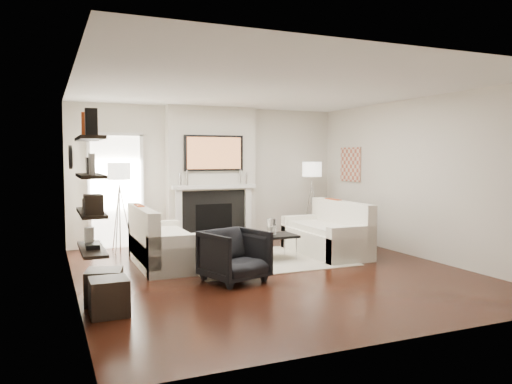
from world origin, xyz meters
name	(u,v)px	position (x,y,z in m)	size (l,w,h in m)	color
room_envelope	(272,181)	(0.00, 0.00, 1.35)	(6.00, 6.00, 6.00)	#33140B
chimney_breast	(212,175)	(0.00, 2.88, 1.35)	(1.80, 0.25, 2.70)	silver
fireplace_surround	(214,217)	(0.00, 2.74, 0.52)	(1.30, 0.02, 1.04)	black
firebox	(214,220)	(0.00, 2.73, 0.45)	(0.75, 0.02, 0.65)	black
mantel_pilaster_l	(179,217)	(-0.72, 2.71, 0.55)	(0.12, 0.08, 1.10)	white
mantel_pilaster_r	(248,214)	(0.72, 2.71, 0.55)	(0.12, 0.08, 1.10)	white
mantel_shelf	(215,187)	(0.00, 2.69, 1.12)	(1.70, 0.18, 0.07)	white
tv_body	(214,153)	(0.00, 2.71, 1.78)	(1.20, 0.06, 0.70)	black
tv_screen	(214,153)	(0.00, 2.68, 1.78)	(1.10, 0.01, 0.62)	#BF723F
candlestick_l_tall	(187,178)	(-0.55, 2.70, 1.30)	(0.04, 0.04, 0.30)	silver
candlestick_l_short	(180,179)	(-0.68, 2.70, 1.27)	(0.04, 0.04, 0.24)	silver
candlestick_r_tall	(240,177)	(0.55, 2.70, 1.30)	(0.04, 0.04, 0.30)	silver
candlestick_r_short	(246,178)	(0.68, 2.70, 1.27)	(0.04, 0.04, 0.24)	silver
hallway_panel	(116,192)	(-1.85, 2.98, 1.05)	(0.90, 0.02, 2.10)	white
door_trim_l	(89,193)	(-2.33, 2.96, 1.05)	(0.06, 0.06, 2.16)	white
door_trim_r	(142,191)	(-1.37, 2.96, 1.05)	(0.06, 0.06, 2.16)	white
door_trim_top	(115,134)	(-1.85, 2.96, 2.13)	(1.02, 0.06, 0.06)	white
rug	(263,260)	(0.21, 0.81, 0.01)	(2.60, 2.00, 0.01)	#C1B69E
loveseat_left_base	(165,252)	(-1.37, 1.06, 0.21)	(0.85, 1.80, 0.42)	white
loveseat_left_back	(143,233)	(-1.70, 1.06, 0.53)	(0.18, 1.80, 0.80)	white
loveseat_left_arm_n	(177,256)	(-1.37, 0.25, 0.30)	(0.85, 0.18, 0.60)	white
loveseat_left_arm_s	(154,239)	(-1.37, 1.87, 0.30)	(0.85, 0.18, 0.60)	white
loveseat_left_cushion	(168,236)	(-1.32, 1.06, 0.47)	(0.63, 1.44, 0.10)	white
pillow_left_orange	(139,218)	(-1.70, 1.36, 0.73)	(0.10, 0.42, 0.42)	#B54216
pillow_left_charcoal	(146,223)	(-1.70, 0.76, 0.72)	(0.10, 0.40, 0.40)	black
loveseat_right_base	(325,242)	(1.43, 0.85, 0.21)	(0.85, 1.80, 0.42)	white
loveseat_right_back	(342,223)	(1.76, 0.85, 0.53)	(0.18, 1.80, 0.80)	white
loveseat_right_arm_n	(352,245)	(1.43, 0.04, 0.30)	(0.85, 0.18, 0.60)	white
loveseat_right_arm_s	(303,231)	(1.43, 1.66, 0.30)	(0.85, 0.18, 0.60)	white
loveseat_right_cushion	(323,228)	(1.38, 0.85, 0.47)	(0.63, 1.44, 0.10)	white
pillow_right_orange	(333,210)	(1.76, 1.15, 0.73)	(0.10, 0.42, 0.42)	#B54216
pillow_right_charcoal	(351,214)	(1.76, 0.55, 0.72)	(0.10, 0.40, 0.40)	black
coffee_table	(263,237)	(0.20, 0.78, 0.40)	(1.10, 0.55, 0.04)	black
coffee_leg_nw	(240,254)	(-0.30, 0.56, 0.19)	(0.02, 0.02, 0.38)	silver
coffee_leg_ne	(296,249)	(0.70, 0.56, 0.19)	(0.02, 0.02, 0.38)	silver
coffee_leg_sw	(230,249)	(-0.30, 1.00, 0.19)	(0.02, 0.02, 0.38)	silver
coffee_leg_se	(284,245)	(0.70, 1.00, 0.19)	(0.02, 0.02, 0.38)	silver
hurricane_glass	(271,226)	(0.35, 0.78, 0.56)	(0.15, 0.15, 0.26)	white
hurricane_candle	(271,230)	(0.35, 0.78, 0.50)	(0.09, 0.09, 0.14)	white
copper_bowl	(249,235)	(-0.05, 0.78, 0.45)	(0.32, 0.32, 0.05)	#A6501B
armchair	(235,253)	(-0.71, -0.32, 0.39)	(0.76, 0.71, 0.78)	black
lamp_left_post	(120,219)	(-1.85, 2.51, 0.60)	(0.02, 0.02, 1.20)	silver
lamp_left_shade	(119,171)	(-1.85, 2.51, 1.45)	(0.40, 0.40, 0.30)	white
lamp_left_leg_a	(126,218)	(-1.74, 2.51, 0.60)	(0.02, 0.02, 1.25)	silver
lamp_left_leg_b	(116,218)	(-1.91, 2.60, 0.60)	(0.02, 0.02, 1.25)	silver
lamp_left_leg_c	(117,219)	(-1.91, 2.41, 0.60)	(0.02, 0.02, 1.25)	silver
lamp_right_post	(312,210)	(2.05, 2.45, 0.60)	(0.02, 0.02, 1.20)	silver
lamp_right_shade	(312,169)	(2.05, 2.45, 1.45)	(0.40, 0.40, 0.30)	white
lamp_right_leg_a	(316,210)	(2.16, 2.45, 0.60)	(0.02, 0.02, 1.25)	silver
lamp_right_leg_b	(307,210)	(2.00, 2.54, 0.60)	(0.02, 0.02, 1.25)	silver
lamp_right_leg_c	(312,210)	(1.99, 2.35, 0.60)	(0.02, 0.02, 1.25)	silver
console_top	(351,206)	(2.57, 1.79, 0.73)	(0.35, 1.20, 0.04)	black
console_leg_n	(367,228)	(2.57, 1.24, 0.35)	(0.30, 0.04, 0.71)	black
console_leg_s	(336,221)	(2.57, 2.34, 0.35)	(0.30, 0.04, 0.71)	black
wall_art	(351,164)	(2.73, 2.05, 1.55)	(0.03, 0.70, 0.70)	tan
shelf_bottom	(92,249)	(-2.62, -1.00, 0.70)	(0.25, 1.00, 0.04)	black
shelf_lower	(91,213)	(-2.62, -1.00, 1.10)	(0.25, 1.00, 0.04)	black
shelf_upper	(90,176)	(-2.62, -1.00, 1.50)	(0.25, 1.00, 0.04)	black
shelf_top	(89,138)	(-2.62, -1.00, 1.90)	(0.25, 1.00, 0.04)	black
decor_magfile_a	(91,122)	(-2.62, -1.26, 2.06)	(0.12, 0.10, 0.28)	black
decor_magfile_b	(87,125)	(-2.62, -0.76, 2.06)	(0.12, 0.10, 0.28)	#B54216
decor_frame_a	(92,164)	(-2.62, -1.22, 1.63)	(0.04, 0.30, 0.22)	white
decor_frame_b	(88,165)	(-2.62, -0.76, 1.61)	(0.04, 0.22, 0.18)	black
decor_wine_rack	(93,204)	(-2.62, -1.31, 1.22)	(0.18, 0.25, 0.20)	black
decor_box_small	(90,204)	(-2.62, -0.81, 1.18)	(0.15, 0.12, 0.12)	black
decor_books	(92,246)	(-2.62, -1.06, 0.74)	(0.14, 0.20, 0.05)	black
decor_box_tall	(89,235)	(-2.62, -0.67, 0.81)	(0.10, 0.10, 0.18)	white
clock_rim	(70,157)	(-2.73, 0.90, 1.70)	(0.34, 0.34, 0.04)	black
clock_face	(72,157)	(-2.71, 0.90, 1.70)	(0.29, 0.29, 0.01)	white
ottoman_near	(104,287)	(-2.47, -0.71, 0.20)	(0.40, 0.40, 0.40)	black
ottoman_far	(109,297)	(-2.47, -1.17, 0.20)	(0.40, 0.40, 0.40)	black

